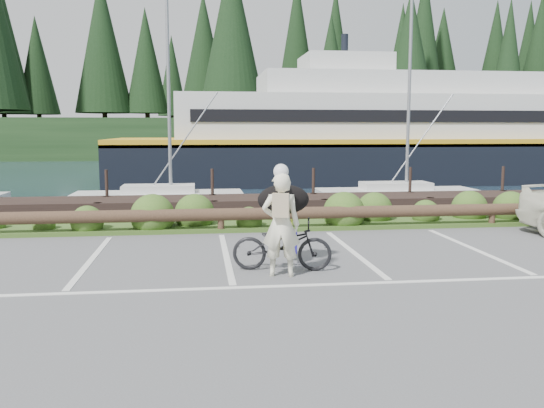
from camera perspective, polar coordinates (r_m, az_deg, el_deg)
The scene contains 7 objects.
ground at distance 9.61m, azimuth -3.99°, elevation -7.67°, with size 72.00×72.00×0.00m, color #505153.
harbor_backdrop at distance 87.78m, azimuth -6.71°, elevation 5.65°, with size 170.00×160.00×30.00m.
vegetation_strip at distance 14.78m, azimuth -5.18°, elevation -2.18°, with size 34.00×1.60×0.10m, color #3D5B21.
log_rail at distance 14.10m, azimuth -5.07°, elevation -2.85°, with size 32.00×0.30×0.60m, color #443021, non-canonical shape.
bicycle at distance 10.25m, azimuth 0.99°, elevation -4.05°, with size 0.61×1.76×0.93m, color black.
cyclist at distance 9.77m, azimuth 0.89°, elevation -2.08°, with size 0.65×0.43×1.78m, color #F1EECC.
dog at distance 10.69m, azimuth 1.14°, elevation 0.45°, with size 0.97×0.47×0.56m, color black.
Camera 1 is at (-0.52, -9.27, 2.48)m, focal length 38.00 mm.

